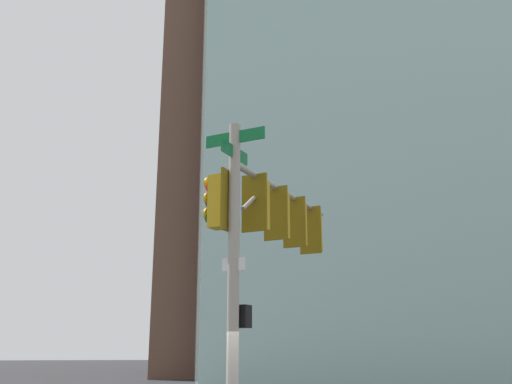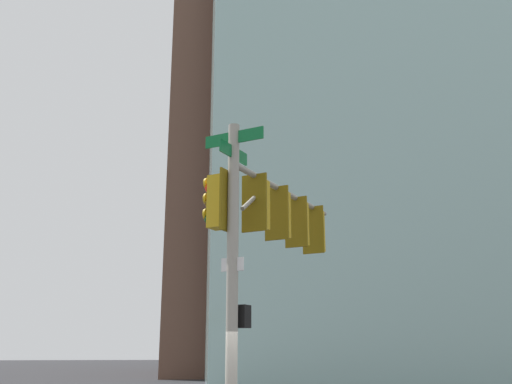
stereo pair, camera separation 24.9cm
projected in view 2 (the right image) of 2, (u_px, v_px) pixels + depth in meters
signal_pole_assembly at (268, 231)px, 11.75m from camera, size 3.19×4.35×6.32m
building_brick_nearside at (279, 179)px, 56.71m from camera, size 20.90×20.89×36.79m
building_brick_midblock at (425, 140)px, 62.92m from camera, size 23.60×14.42×48.52m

